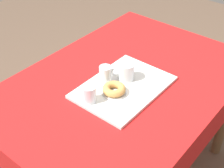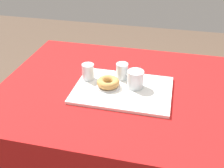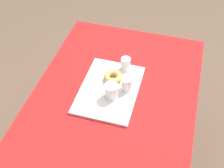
# 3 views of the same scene
# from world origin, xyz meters

# --- Properties ---
(ground_plane) EXTENTS (6.00, 6.00, 0.00)m
(ground_plane) POSITION_xyz_m (0.00, 0.00, 0.00)
(ground_plane) COLOR brown
(dining_table) EXTENTS (1.34, 0.94, 0.77)m
(dining_table) POSITION_xyz_m (0.00, 0.00, 0.67)
(dining_table) COLOR red
(dining_table) RESTS_ON ground
(serving_tray) EXTENTS (0.46, 0.33, 0.02)m
(serving_tray) POSITION_xyz_m (-0.06, -0.04, 0.77)
(serving_tray) COLOR white
(serving_tray) RESTS_ON dining_table
(tea_mug_left) EXTENTS (0.10, 0.10, 0.09)m
(tea_mug_left) POSITION_xyz_m (0.00, -0.01, 0.82)
(tea_mug_left) COLOR white
(tea_mug_left) RESTS_ON serving_tray
(water_glass_near) EXTENTS (0.06, 0.06, 0.08)m
(water_glass_near) POSITION_xyz_m (-0.24, 0.01, 0.82)
(water_glass_near) COLOR white
(water_glass_near) RESTS_ON serving_tray
(water_glass_far) EXTENTS (0.06, 0.06, 0.08)m
(water_glass_far) POSITION_xyz_m (-0.08, 0.06, 0.82)
(water_glass_far) COLOR white
(water_glass_far) RESTS_ON serving_tray
(donut_plate_left) EXTENTS (0.12, 0.12, 0.01)m
(donut_plate_left) POSITION_xyz_m (-0.13, -0.04, 0.78)
(donut_plate_left) COLOR silver
(donut_plate_left) RESTS_ON serving_tray
(sugar_donut_left) EXTENTS (0.11, 0.11, 0.03)m
(sugar_donut_left) POSITION_xyz_m (-0.13, -0.04, 0.81)
(sugar_donut_left) COLOR tan
(sugar_donut_left) RESTS_ON donut_plate_left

